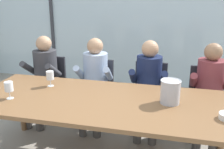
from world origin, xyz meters
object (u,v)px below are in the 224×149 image
Objects in this scene: chair_near_curtain at (49,82)px; wine_glass_by_left_taster at (9,87)px; chair_left_of_center at (96,86)px; ice_bucket_primary at (170,91)px; person_charcoal_jacket at (43,74)px; person_navy_polo at (148,82)px; chair_right_of_center at (207,97)px; wine_glass_center_pour at (50,76)px; dining_table at (104,105)px; person_maroon_top at (210,87)px; chair_center at (150,91)px; person_pale_blue_shirt at (94,78)px.

wine_glass_by_left_taster is (0.17, -1.15, 0.36)m from chair_near_curtain.
ice_bucket_primary is (1.00, -0.89, 0.35)m from chair_left_of_center.
chair_left_of_center is 0.73× the size of person_charcoal_jacket.
chair_right_of_center is at bearing 6.33° from person_navy_polo.
person_charcoal_jacket is at bearing 99.88° from wine_glass_by_left_taster.
person_navy_polo is at bearing -174.87° from chair_right_of_center.
chair_left_of_center is 1.45m from chair_right_of_center.
wine_glass_by_left_taster is at bearing -118.67° from wine_glass_center_pour.
ice_bucket_primary is at bearing 6.56° from dining_table.
person_maroon_top is at bearing -91.39° from chair_right_of_center.
ice_bucket_primary is (1.72, -0.74, 0.18)m from person_charcoal_jacket.
dining_table is at bearing -62.40° from chair_left_of_center.
chair_center is 1.00× the size of chair_right_of_center.
ice_bucket_primary is at bearing -72.34° from chair_center.
ice_bucket_primary is at bearing -35.00° from chair_left_of_center.
person_charcoal_jacket is (-0.71, -0.15, 0.17)m from chair_left_of_center.
chair_near_curtain is at bearing 98.30° from wine_glass_by_left_taster.
person_navy_polo is (0.35, 0.81, -0.01)m from dining_table.
wine_glass_center_pour is at bearing 61.33° from wine_glass_by_left_taster.
chair_center is 4.96× the size of wine_glass_by_left_taster.
person_navy_polo is at bearing 29.27° from wine_glass_center_pour.
chair_right_of_center is 0.75m from person_navy_polo.
wine_glass_center_pour is at bearing -144.49° from chair_center.
chair_right_of_center is at bearing 3.90° from chair_near_curtain.
person_navy_polo is (0.70, -0.00, 0.00)m from person_pale_blue_shirt.
chair_left_of_center is 1.00× the size of chair_right_of_center.
chair_left_of_center is 0.87m from wine_glass_center_pour.
chair_near_curtain is 1.00× the size of chair_left_of_center.
chair_center is 1.47m from person_charcoal_jacket.
person_pale_blue_shirt is at bearing 60.30° from wine_glass_center_pour.
person_navy_polo reaches higher than wine_glass_by_left_taster.
dining_table is 15.18× the size of wine_glass_center_pour.
person_charcoal_jacket is at bearing -173.56° from chair_center.
person_pale_blue_shirt reaches higher than chair_right_of_center.
person_navy_polo is (1.43, -0.15, 0.17)m from chair_near_curtain.
wine_glass_center_pour reaches higher than chair_left_of_center.
chair_near_curtain is 2.17m from person_maroon_top.
dining_table is 1.04m from chair_center.
person_navy_polo is 1.00× the size of person_maroon_top.
ice_bucket_primary reaches higher than wine_glass_center_pour.
chair_right_of_center is 2.17m from person_charcoal_jacket.
chair_right_of_center is 0.73× the size of person_navy_polo.
person_pale_blue_shirt reaches higher than chair_center.
wine_glass_by_left_taster is at bearing -170.26° from ice_bucket_primary.
person_pale_blue_shirt is at bearing -167.81° from chair_center.
chair_center reaches higher than dining_table.
chair_center is at bearing 8.95° from person_charcoal_jacket.
wine_glass_by_left_taster is at bearing -149.03° from person_maroon_top.
person_maroon_top is 2.24m from wine_glass_by_left_taster.
person_charcoal_jacket is 0.73m from wine_glass_center_pour.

